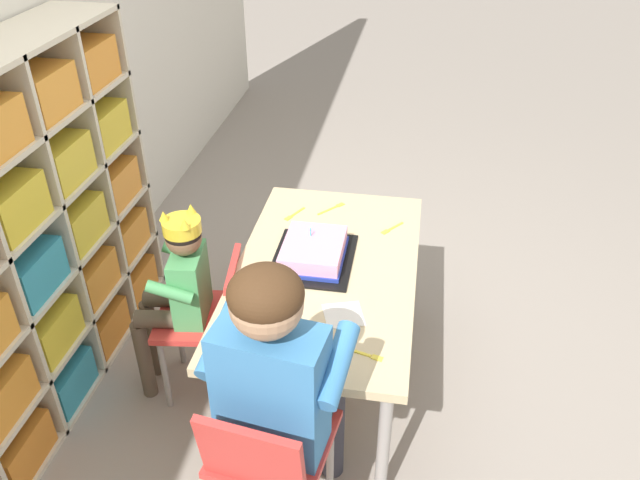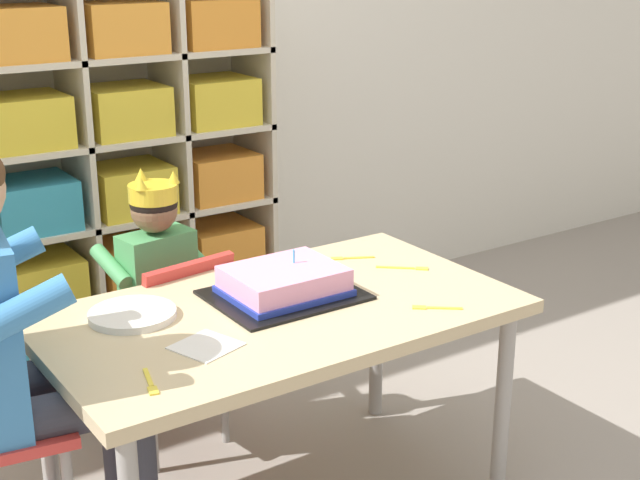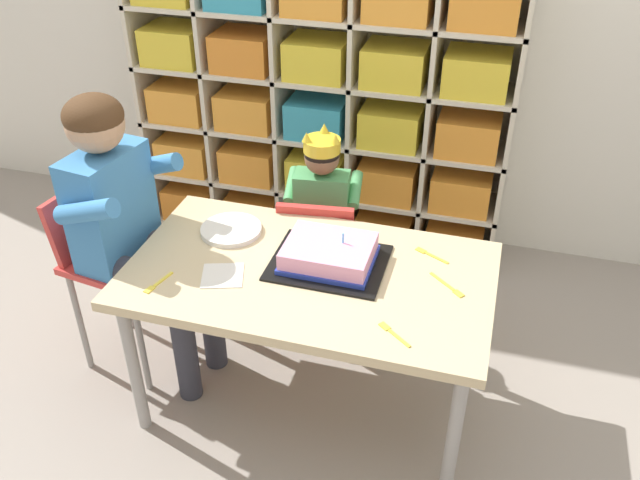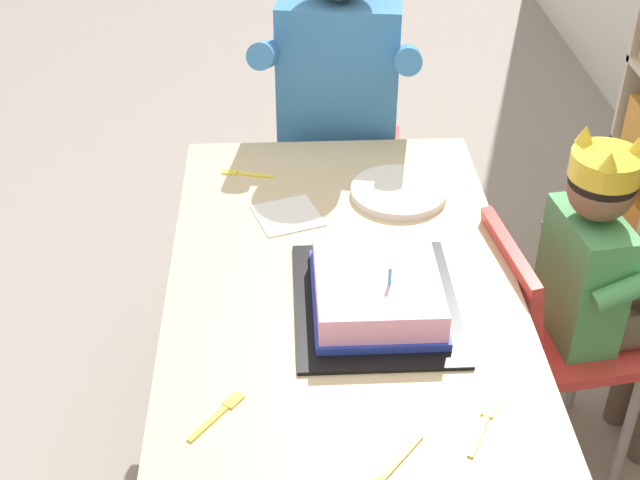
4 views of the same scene
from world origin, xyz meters
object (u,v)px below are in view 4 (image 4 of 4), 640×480
classroom_chair_blue (545,331)px  classroom_chair_adult_side (339,149)px  fork_by_napkin (483,424)px  fork_near_cake_tray (391,468)px  birthday_cake_on_tray (376,290)px  activity_table (343,311)px  adult_helper_seated (337,93)px  fork_scattered_mid_table (244,174)px  child_with_crown (604,271)px  fork_beside_plate_stack (219,413)px  paper_plate_stack (399,192)px

classroom_chair_blue → classroom_chair_adult_side: (-0.67, -0.40, 0.08)m
fork_by_napkin → fork_near_cake_tray: (0.08, -0.16, -0.00)m
birthday_cake_on_tray → fork_by_napkin: bearing=24.4°
activity_table → birthday_cake_on_tray: (0.05, 0.06, 0.09)m
adult_helper_seated → birthday_cake_on_tray: size_ratio=2.94×
birthday_cake_on_tray → activity_table: bearing=-131.5°
fork_near_cake_tray → birthday_cake_on_tray: bearing=38.2°
fork_scattered_mid_table → fork_near_cake_tray: same height
fork_near_cake_tray → child_with_crown: bearing=-2.4°
fork_near_cake_tray → adult_helper_seated: bearing=41.1°
fork_beside_plate_stack → fork_near_cake_tray: 0.29m
child_with_crown → fork_near_cake_tray: 0.75m
adult_helper_seated → fork_scattered_mid_table: bearing=-127.9°
child_with_crown → birthday_cake_on_tray: size_ratio=2.28×
birthday_cake_on_tray → fork_near_cake_tray: (0.39, -0.02, -0.03)m
activity_table → classroom_chair_blue: (-0.10, 0.45, -0.15)m
classroom_chair_adult_side → fork_scattered_mid_table: size_ratio=5.89×
classroom_chair_blue → adult_helper_seated: adult_helper_seated is taller
paper_plate_stack → fork_scattered_mid_table: paper_plate_stack is taller
activity_table → birthday_cake_on_tray: 0.12m
birthday_cake_on_tray → fork_beside_plate_stack: bearing=-46.3°
fork_scattered_mid_table → fork_beside_plate_stack: size_ratio=1.13×
classroom_chair_adult_side → fork_by_napkin: (1.13, 0.15, 0.13)m
classroom_chair_blue → fork_scattered_mid_table: 0.76m
child_with_crown → birthday_cake_on_tray: child_with_crown is taller
birthday_cake_on_tray → fork_scattered_mid_table: size_ratio=3.03×
fork_beside_plate_stack → paper_plate_stack: bearing=-171.6°
adult_helper_seated → paper_plate_stack: bearing=-61.9°
child_with_crown → classroom_chair_blue: bearing=89.3°
paper_plate_stack → fork_scattered_mid_table: (-0.11, -0.35, -0.01)m
birthday_cake_on_tray → fork_beside_plate_stack: size_ratio=3.44×
birthday_cake_on_tray → paper_plate_stack: 0.39m
paper_plate_stack → fork_beside_plate_stack: (0.65, -0.37, -0.01)m
adult_helper_seated → birthday_cake_on_tray: (0.71, 0.03, -0.06)m
birthday_cake_on_tray → fork_near_cake_tray: bearing=-2.2°
fork_beside_plate_stack → classroom_chair_blue: bearing=159.7°
paper_plate_stack → fork_by_napkin: 0.69m
adult_helper_seated → birthday_cake_on_tray: 0.71m
activity_table → classroom_chair_blue: 0.48m
activity_table → birthday_cake_on_tray: size_ratio=3.17×
child_with_crown → adult_helper_seated: bearing=35.9°
activity_table → fork_beside_plate_stack: 0.39m
classroom_chair_blue → fork_beside_plate_stack: classroom_chair_blue is taller
activity_table → child_with_crown: bearing=101.1°
adult_helper_seated → fork_by_napkin: 1.03m
activity_table → fork_near_cake_tray: (0.44, 0.04, 0.06)m
adult_helper_seated → fork_beside_plate_stack: (0.97, -0.25, -0.09)m
adult_helper_seated → fork_beside_plate_stack: adult_helper_seated is taller
classroom_chair_blue → classroom_chair_adult_side: classroom_chair_adult_side is taller
adult_helper_seated → fork_beside_plate_stack: bearing=-96.2°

